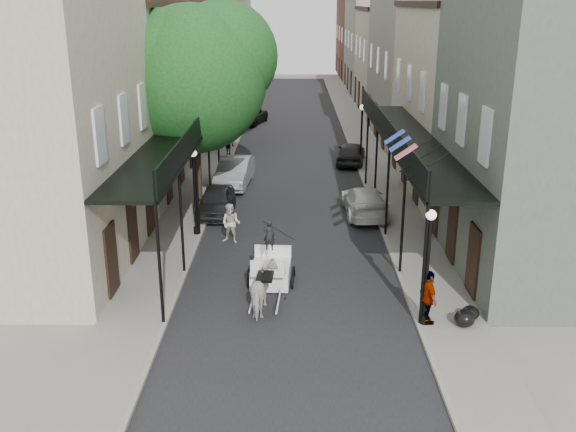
{
  "coord_description": "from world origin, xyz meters",
  "views": [
    {
      "loc": [
        0.06,
        -19.87,
        9.64
      ],
      "look_at": [
        -0.16,
        4.01,
        1.6
      ],
      "focal_mm": 40.0,
      "sensor_mm": 36.0,
      "label": 1
    }
  ],
  "objects_px": {
    "lamppost_left": "(195,191)",
    "carriage": "(272,254)",
    "lamppost_right_near": "(427,266)",
    "pedestrian_sidewalk_left": "(228,144)",
    "pedestrian_walking": "(231,224)",
    "horse": "(265,289)",
    "car_right_far": "(351,153)",
    "car_left_near": "(216,201)",
    "car_right_near": "(364,201)",
    "lamppost_right_far": "(361,135)",
    "tree_far": "(230,60)",
    "car_left_mid": "(235,172)",
    "pedestrian_sidewalk_right": "(428,298)",
    "car_left_far": "(249,117)",
    "tree_near": "(202,73)"
  },
  "relations": [
    {
      "from": "horse",
      "to": "car_right_far",
      "type": "bearing_deg",
      "value": -99.22
    },
    {
      "from": "lamppost_right_far",
      "to": "lamppost_right_near",
      "type": "bearing_deg",
      "value": -90.0
    },
    {
      "from": "lamppost_right_near",
      "to": "lamppost_left",
      "type": "distance_m",
      "value": 11.46
    },
    {
      "from": "car_left_far",
      "to": "car_right_far",
      "type": "relative_size",
      "value": 1.09
    },
    {
      "from": "lamppost_right_far",
      "to": "carriage",
      "type": "bearing_deg",
      "value": -106.24
    },
    {
      "from": "car_left_near",
      "to": "car_left_far",
      "type": "height_order",
      "value": "car_left_near"
    },
    {
      "from": "pedestrian_walking",
      "to": "pedestrian_sidewalk_right",
      "type": "bearing_deg",
      "value": -31.0
    },
    {
      "from": "tree_far",
      "to": "carriage",
      "type": "height_order",
      "value": "tree_far"
    },
    {
      "from": "car_left_mid",
      "to": "carriage",
      "type": "bearing_deg",
      "value": -74.51
    },
    {
      "from": "horse",
      "to": "car_left_mid",
      "type": "xyz_separation_m",
      "value": [
        -2.3,
        15.0,
        -0.02
      ]
    },
    {
      "from": "tree_far",
      "to": "lamppost_right_far",
      "type": "height_order",
      "value": "tree_far"
    },
    {
      "from": "car_left_mid",
      "to": "car_left_far",
      "type": "height_order",
      "value": "car_left_mid"
    },
    {
      "from": "tree_far",
      "to": "lamppost_left",
      "type": "xyz_separation_m",
      "value": [
        0.15,
        -18.18,
        -3.79
      ]
    },
    {
      "from": "carriage",
      "to": "lamppost_right_near",
      "type": "bearing_deg",
      "value": -32.22
    },
    {
      "from": "tree_near",
      "to": "car_right_far",
      "type": "bearing_deg",
      "value": 48.53
    },
    {
      "from": "car_left_near",
      "to": "car_left_mid",
      "type": "bearing_deg",
      "value": 86.61
    },
    {
      "from": "car_right_far",
      "to": "car_left_far",
      "type": "bearing_deg",
      "value": -52.99
    },
    {
      "from": "horse",
      "to": "car_left_mid",
      "type": "height_order",
      "value": "horse"
    },
    {
      "from": "horse",
      "to": "car_right_far",
      "type": "xyz_separation_m",
      "value": [
        4.46,
        20.0,
        -0.1
      ]
    },
    {
      "from": "lamppost_left",
      "to": "car_left_mid",
      "type": "xyz_separation_m",
      "value": [
        0.93,
        8.0,
        -1.28
      ]
    },
    {
      "from": "horse",
      "to": "car_left_mid",
      "type": "bearing_deg",
      "value": -77.9
    },
    {
      "from": "car_left_far",
      "to": "car_right_far",
      "type": "xyz_separation_m",
      "value": [
        7.2,
        -13.44,
        0.08
      ]
    },
    {
      "from": "car_left_near",
      "to": "car_right_far",
      "type": "xyz_separation_m",
      "value": [
        7.2,
        10.0,
        0.02
      ]
    },
    {
      "from": "car_left_far",
      "to": "car_right_near",
      "type": "distance_m",
      "value": 24.46
    },
    {
      "from": "tree_near",
      "to": "pedestrian_sidewalk_right",
      "type": "xyz_separation_m",
      "value": [
        8.4,
        -12.18,
        -5.5
      ]
    },
    {
      "from": "car_left_near",
      "to": "pedestrian_sidewalk_right",
      "type": "bearing_deg",
      "value": -53.11
    },
    {
      "from": "car_left_far",
      "to": "pedestrian_sidewalk_left",
      "type": "bearing_deg",
      "value": -77.57
    },
    {
      "from": "pedestrian_sidewalk_left",
      "to": "car_left_near",
      "type": "xyz_separation_m",
      "value": [
        0.6,
        -11.57,
        -0.22
      ]
    },
    {
      "from": "carriage",
      "to": "pedestrian_walking",
      "type": "xyz_separation_m",
      "value": [
        -1.82,
        3.8,
        -0.18
      ]
    },
    {
      "from": "car_right_near",
      "to": "pedestrian_walking",
      "type": "bearing_deg",
      "value": 30.29
    },
    {
      "from": "car_left_near",
      "to": "car_right_far",
      "type": "distance_m",
      "value": 12.32
    },
    {
      "from": "tree_near",
      "to": "lamppost_left",
      "type": "relative_size",
      "value": 2.6
    },
    {
      "from": "carriage",
      "to": "pedestrian_walking",
      "type": "distance_m",
      "value": 4.22
    },
    {
      "from": "pedestrian_walking",
      "to": "car_right_far",
      "type": "distance_m",
      "value": 15.06
    },
    {
      "from": "lamppost_right_far",
      "to": "car_left_near",
      "type": "relative_size",
      "value": 0.95
    },
    {
      "from": "pedestrian_sidewalk_left",
      "to": "car_right_near",
      "type": "height_order",
      "value": "pedestrian_sidewalk_left"
    },
    {
      "from": "tree_far",
      "to": "car_left_mid",
      "type": "bearing_deg",
      "value": -83.96
    },
    {
      "from": "lamppost_right_near",
      "to": "pedestrian_sidewalk_left",
      "type": "relative_size",
      "value": 2.43
    },
    {
      "from": "horse",
      "to": "pedestrian_sidewalk_left",
      "type": "height_order",
      "value": "pedestrian_sidewalk_left"
    },
    {
      "from": "lamppost_right_far",
      "to": "car_right_far",
      "type": "relative_size",
      "value": 0.92
    },
    {
      "from": "tree_near",
      "to": "lamppost_right_far",
      "type": "distance_m",
      "value": 12.24
    },
    {
      "from": "car_left_near",
      "to": "car_right_near",
      "type": "relative_size",
      "value": 0.85
    },
    {
      "from": "horse",
      "to": "pedestrian_sidewalk_left",
      "type": "relative_size",
      "value": 1.22
    },
    {
      "from": "pedestrian_sidewalk_right",
      "to": "car_left_near",
      "type": "height_order",
      "value": "pedestrian_sidewalk_right"
    },
    {
      "from": "lamppost_left",
      "to": "carriage",
      "type": "xyz_separation_m",
      "value": [
        3.38,
        -4.55,
        -1.03
      ]
    },
    {
      "from": "tree_far",
      "to": "lamppost_left",
      "type": "height_order",
      "value": "tree_far"
    },
    {
      "from": "horse",
      "to": "car_right_far",
      "type": "height_order",
      "value": "horse"
    },
    {
      "from": "lamppost_left",
      "to": "carriage",
      "type": "height_order",
      "value": "lamppost_left"
    },
    {
      "from": "lamppost_left",
      "to": "tree_near",
      "type": "bearing_deg",
      "value": 91.34
    },
    {
      "from": "car_left_mid",
      "to": "car_left_far",
      "type": "bearing_deg",
      "value": 95.8
    }
  ]
}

